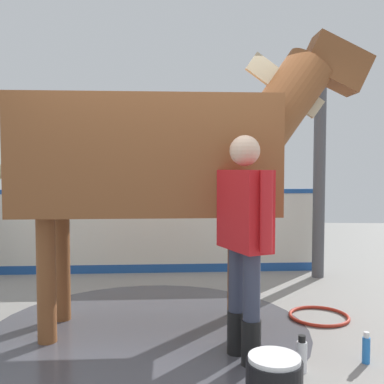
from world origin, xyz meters
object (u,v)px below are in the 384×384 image
at_px(horse, 161,156).
at_px(bottle_shampoo, 302,355).
at_px(handler, 244,230).
at_px(bottle_spray, 366,349).
at_px(hose_coil, 319,316).
at_px(wash_bucket, 274,383).

xyz_separation_m(horse, bottle_shampoo, (1.12, -0.83, -1.47)).
height_order(handler, bottle_shampoo, handler).
bearing_deg(horse, bottle_spray, -28.06).
bearing_deg(hose_coil, handler, -129.94).
distance_m(bottle_shampoo, bottle_spray, 0.54).
relative_size(handler, bottle_spray, 7.19).
bearing_deg(handler, hose_coil, -156.25).
height_order(wash_bucket, bottle_spray, wash_bucket).
distance_m(handler, bottle_spray, 1.29).
xyz_separation_m(handler, bottle_spray, (0.93, -0.03, -0.90)).
distance_m(handler, hose_coil, 1.61).
relative_size(bottle_spray, hose_coil, 0.41).
relative_size(horse, wash_bucket, 10.33).
bearing_deg(horse, hose_coil, 6.57).
height_order(handler, hose_coil, handler).
height_order(bottle_shampoo, hose_coil, bottle_shampoo).
bearing_deg(hose_coil, bottle_spray, -83.65).
relative_size(bottle_shampoo, bottle_spray, 1.12).
bearing_deg(horse, wash_bucket, -63.69).
bearing_deg(wash_bucket, handler, 100.84).
bearing_deg(hose_coil, bottle_shampoo, -109.19).
bearing_deg(bottle_spray, hose_coil, 96.35).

